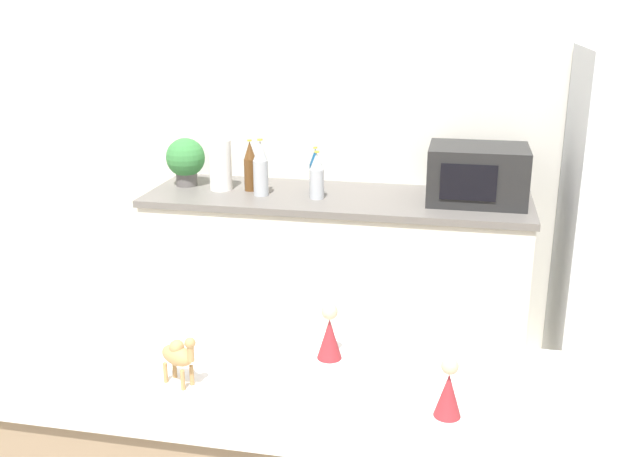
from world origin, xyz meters
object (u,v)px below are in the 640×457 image
object	(u,v)px
paper_towel_roll	(220,165)
back_bottle_3	(317,176)
back_bottle_1	(261,169)
wise_man_figurine_blue	(448,391)
potted_plant	(186,160)
microwave	(477,174)
back_bottle_2	(250,166)
wise_man_figurine_crimson	(329,335)
back_bottle_0	(315,170)
camel_figurine	(179,355)

from	to	relation	value
paper_towel_roll	back_bottle_3	world-z (taller)	paper_towel_roll
back_bottle_1	wise_man_figurine_blue	xyz separation A→B (m)	(1.01, -2.02, 0.00)
potted_plant	paper_towel_roll	xyz separation A→B (m)	(0.21, -0.05, -0.01)
microwave	back_bottle_2	xyz separation A→B (m)	(-1.17, -0.01, -0.01)
microwave	wise_man_figurine_crimson	size ratio (longest dim) A/B	3.21
back_bottle_0	wise_man_figurine_blue	distance (m)	2.28
paper_towel_roll	camel_figurine	size ratio (longest dim) A/B	1.97
back_bottle_0	back_bottle_3	size ratio (longest dim) A/B	0.97
back_bottle_1	back_bottle_3	world-z (taller)	back_bottle_1
wise_man_figurine_crimson	camel_figurine	bearing A→B (deg)	-148.33
back_bottle_3	camel_figurine	distance (m)	2.01
back_bottle_2	wise_man_figurine_blue	distance (m)	2.37
wise_man_figurine_crimson	back_bottle_3	bearing A→B (deg)	102.77
microwave	back_bottle_1	world-z (taller)	back_bottle_1
back_bottle_1	paper_towel_roll	bearing A→B (deg)	164.09
back_bottle_0	back_bottle_2	bearing A→B (deg)	-171.80
wise_man_figurine_crimson	potted_plant	bearing A→B (deg)	120.96
potted_plant	back_bottle_0	xyz separation A→B (m)	(0.71, 0.01, -0.03)
paper_towel_roll	back_bottle_0	size ratio (longest dim) A/B	1.12
wise_man_figurine_crimson	paper_towel_roll	bearing A→B (deg)	116.67
back_bottle_1	wise_man_figurine_crimson	xyz separation A→B (m)	(0.70, -1.81, 0.00)
paper_towel_roll	back_bottle_1	size ratio (longest dim) A/B	0.91
microwave	wise_man_figurine_crimson	bearing A→B (deg)	-101.34
microwave	back_bottle_1	xyz separation A→B (m)	(-1.08, -0.09, -0.00)
wise_man_figurine_crimson	microwave	bearing A→B (deg)	78.66
back_bottle_3	wise_man_figurine_blue	distance (m)	2.14
wise_man_figurine_blue	paper_towel_roll	bearing A→B (deg)	120.86
paper_towel_roll	potted_plant	bearing A→B (deg)	167.22
paper_towel_roll	back_bottle_1	distance (m)	0.25
microwave	back_bottle_0	xyz separation A→B (m)	(-0.83, 0.04, -0.03)
back_bottle_0	wise_man_figurine_crimson	distance (m)	1.99
potted_plant	camel_figurine	distance (m)	2.28
paper_towel_roll	wise_man_figurine_crimson	world-z (taller)	paper_towel_roll
back_bottle_1	wise_man_figurine_blue	world-z (taller)	back_bottle_1
microwave	wise_man_figurine_blue	bearing A→B (deg)	-92.07
potted_plant	wise_man_figurine_crimson	size ratio (longest dim) A/B	1.73
potted_plant	back_bottle_2	world-z (taller)	back_bottle_2
microwave	wise_man_figurine_blue	xyz separation A→B (m)	(-0.08, -2.11, 0.00)
paper_towel_roll	back_bottle_0	bearing A→B (deg)	7.11
camel_figurine	back_bottle_3	bearing A→B (deg)	92.40
back_bottle_1	wise_man_figurine_blue	size ratio (longest dim) A/B	2.06
back_bottle_3	back_bottle_0	bearing A→B (deg)	104.91
paper_towel_roll	back_bottle_3	size ratio (longest dim) A/B	1.09
back_bottle_3	wise_man_figurine_blue	world-z (taller)	back_bottle_3
back_bottle_3	back_bottle_2	bearing A→B (deg)	166.88
microwave	potted_plant	bearing A→B (deg)	179.13
potted_plant	back_bottle_3	world-z (taller)	potted_plant
paper_towel_roll	back_bottle_1	xyz separation A→B (m)	(0.24, -0.07, 0.01)
potted_plant	paper_towel_roll	bearing A→B (deg)	-12.78
back_bottle_1	back_bottle_3	xyz separation A→B (m)	(0.29, -0.01, -0.02)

